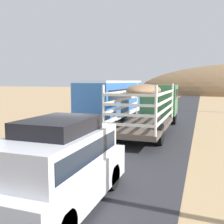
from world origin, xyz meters
name	(u,v)px	position (x,y,z in m)	size (l,w,h in m)	color
ground_plane	(66,173)	(0.00, 0.00, 0.00)	(240.00, 240.00, 0.00)	tan
road_surface	(66,173)	(0.00, 0.00, 0.01)	(8.00, 120.00, 0.02)	#2D2D33
road_centre_line	(66,172)	(0.00, 0.00, 0.02)	(0.16, 117.60, 0.00)	#D8CC4C
suv_near	(61,164)	(1.16, -2.29, 1.15)	(1.90, 4.62, 2.29)	silver
livestock_truck	(154,102)	(1.39, 9.52, 1.79)	(2.53, 9.70, 3.02)	#3F7F4C
bus	(113,99)	(-2.56, 12.56, 1.75)	(2.54, 10.00, 3.21)	#3872C6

